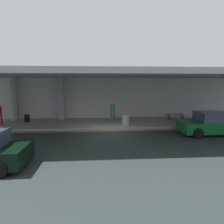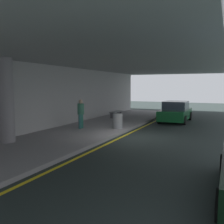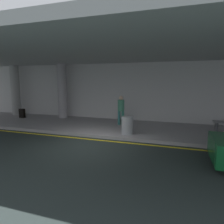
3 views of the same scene
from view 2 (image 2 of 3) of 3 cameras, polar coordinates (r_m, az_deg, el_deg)
The scene contains 10 objects.
ground_plane at distance 13.03m, azimuth 5.57°, elevation -5.68°, with size 60.00×60.00×0.00m, color #232C2A.
sidewalk at distance 14.31m, azimuth -6.28°, elevation -4.35°, with size 26.00×4.20×0.15m, color gray.
lane_stripe_yellow at distance 13.28m, azimuth 2.58°, elevation -5.43°, with size 26.00×0.14×0.01m, color yellow.
support_column_left_mid at distance 11.91m, azimuth -22.59°, elevation 2.41°, with size 0.63×0.63×3.65m, color gray.
ceiling_overhang at distance 13.90m, azimuth -4.65°, elevation 11.40°, with size 28.00×13.20×0.30m, color #929695.
terminal_back_wall at distance 15.38m, azimuth -13.58°, elevation 3.07°, with size 26.00×0.30×3.80m, color #B0ADAD.
car_dark_green at distance 19.20m, azimuth 14.03°, elevation 0.01°, with size 4.10×1.92×1.50m.
person_waiting_for_ride at distance 14.79m, azimuth -7.00°, elevation 0.03°, with size 0.38×0.38×1.68m.
bench_metal at distance 19.97m, azimuth 0.92°, elevation -0.21°, with size 1.60×0.50×0.48m.
trash_bin_steel at distance 14.73m, azimuth 1.28°, elevation -2.06°, with size 0.56×0.56×0.85m, color gray.
Camera 2 is at (-12.07, -4.15, 2.58)m, focal length 40.82 mm.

